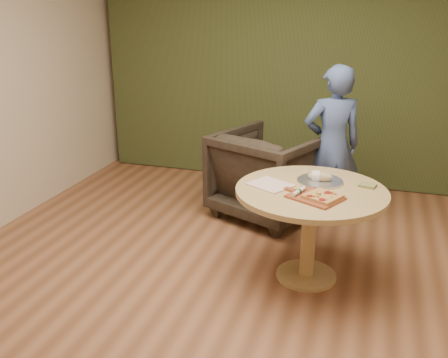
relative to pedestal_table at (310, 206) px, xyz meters
The scene contains 12 objects.
room_shell 1.10m from the pedestal_table, 128.84° to the right, with size 5.04×6.04×2.84m.
curtain 2.48m from the pedestal_table, 101.74° to the left, with size 4.80×0.14×2.78m, color #2E3719.
pedestal_table is the anchor object (origin of this frame).
pizza_paddle 0.23m from the pedestal_table, 76.56° to the right, with size 0.47×0.41×0.01m.
flatbread_pizza 0.28m from the pedestal_table, 61.61° to the right, with size 0.30×0.30×0.04m.
cutlery_roll 0.24m from the pedestal_table, 114.50° to the right, with size 0.08×0.20×0.03m.
newspaper 0.34m from the pedestal_table, behind, with size 0.30×0.25×0.01m, color white.
serving_tray 0.23m from the pedestal_table, 76.97° to the left, with size 0.36×0.36×0.02m.
bread_roll 0.26m from the pedestal_table, 79.72° to the left, with size 0.19×0.09×0.09m.
green_packet 0.46m from the pedestal_table, 24.30° to the left, with size 0.12×0.10×0.02m, color #5D652D.
armchair 1.27m from the pedestal_table, 116.57° to the left, with size 0.94×0.88×0.97m, color black.
person_standing 1.18m from the pedestal_table, 88.40° to the left, with size 0.56×0.37×1.55m, color #425888.
Camera 1 is at (0.89, -2.93, 2.07)m, focal length 40.00 mm.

